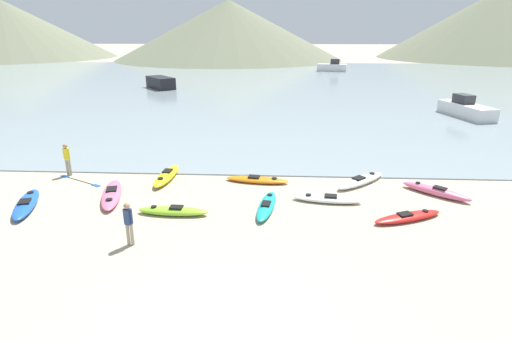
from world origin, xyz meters
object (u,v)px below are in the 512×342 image
(kayak_on_sand_1, at_px, (112,194))
(moored_boat_2, at_px, (466,109))
(kayak_on_sand_4, at_px, (257,180))
(kayak_on_sand_2, at_px, (408,217))
(kayak_on_sand_0, at_px, (361,181))
(kayak_on_sand_5, at_px, (167,176))
(person_near_waterline, at_px, (67,157))
(kayak_on_sand_8, at_px, (327,199))
(person_near_foreground, at_px, (128,221))
(kayak_on_sand_3, at_px, (26,204))
(kayak_on_sand_7, at_px, (267,206))
(kayak_on_sand_9, at_px, (436,191))
(moored_boat_1, at_px, (332,67))
(kayak_on_sand_6, at_px, (173,211))
(loose_paddle, at_px, (80,181))
(moored_boat_0, at_px, (161,83))

(kayak_on_sand_1, distance_m, moored_boat_2, 28.33)
(kayak_on_sand_4, bearing_deg, kayak_on_sand_2, -31.79)
(kayak_on_sand_0, distance_m, kayak_on_sand_5, 9.08)
(person_near_waterline, bearing_deg, kayak_on_sand_8, -11.72)
(kayak_on_sand_2, distance_m, person_near_foreground, 9.99)
(kayak_on_sand_1, xyz_separation_m, moored_boat_2, (22.13, 17.68, 0.51))
(person_near_waterline, bearing_deg, kayak_on_sand_1, -39.32)
(kayak_on_sand_5, distance_m, person_near_waterline, 4.95)
(kayak_on_sand_3, height_order, kayak_on_sand_5, kayak_on_sand_5)
(kayak_on_sand_4, bearing_deg, kayak_on_sand_1, -160.54)
(kayak_on_sand_5, distance_m, kayak_on_sand_7, 5.74)
(kayak_on_sand_4, height_order, kayak_on_sand_5, kayak_on_sand_5)
(kayak_on_sand_2, relative_size, person_near_waterline, 1.83)
(kayak_on_sand_0, bearing_deg, kayak_on_sand_9, -21.47)
(moored_boat_1, xyz_separation_m, moored_boat_2, (6.08, -37.29, -0.11))
(kayak_on_sand_3, bearing_deg, kayak_on_sand_4, 20.05)
(kayak_on_sand_3, height_order, moored_boat_2, moored_boat_2)
(kayak_on_sand_3, xyz_separation_m, person_near_waterline, (-0.14, 3.75, 0.75))
(kayak_on_sand_6, relative_size, loose_paddle, 1.09)
(kayak_on_sand_6, bearing_deg, kayak_on_sand_7, 11.03)
(kayak_on_sand_8, distance_m, moored_boat_2, 21.96)
(kayak_on_sand_1, height_order, loose_paddle, kayak_on_sand_1)
(kayak_on_sand_8, bearing_deg, moored_boat_0, 116.38)
(kayak_on_sand_4, xyz_separation_m, person_near_waterline, (-9.20, 0.44, 0.79))
(kayak_on_sand_3, xyz_separation_m, moored_boat_1, (19.07, 56.14, 0.62))
(kayak_on_sand_2, relative_size, kayak_on_sand_7, 0.99)
(kayak_on_sand_0, xyz_separation_m, kayak_on_sand_7, (-4.24, -2.98, -0.02))
(kayak_on_sand_1, relative_size, kayak_on_sand_7, 1.17)
(person_near_waterline, bearing_deg, kayak_on_sand_4, -2.73)
(kayak_on_sand_0, relative_size, kayak_on_sand_7, 0.95)
(kayak_on_sand_4, xyz_separation_m, moored_boat_1, (10.01, 52.83, 0.65))
(moored_boat_1, bearing_deg, kayak_on_sand_0, -95.66)
(kayak_on_sand_0, distance_m, kayak_on_sand_7, 5.19)
(loose_paddle, bearing_deg, moored_boat_2, 33.00)
(kayak_on_sand_2, xyz_separation_m, moored_boat_0, (-19.00, 34.15, 0.61))
(kayak_on_sand_8, bearing_deg, kayak_on_sand_1, -179.71)
(kayak_on_sand_5, bearing_deg, kayak_on_sand_7, -32.54)
(kayak_on_sand_9, distance_m, moored_boat_0, 37.95)
(kayak_on_sand_2, xyz_separation_m, loose_paddle, (-14.15, 3.30, -0.11))
(kayak_on_sand_6, relative_size, kayak_on_sand_9, 1.07)
(kayak_on_sand_1, xyz_separation_m, kayak_on_sand_6, (3.01, -1.48, -0.00))
(kayak_on_sand_1, distance_m, person_near_foreground, 4.46)
(kayak_on_sand_9, relative_size, person_near_waterline, 1.62)
(kayak_on_sand_0, bearing_deg, loose_paddle, -178.40)
(kayak_on_sand_1, distance_m, moored_boat_0, 33.45)
(kayak_on_sand_5, bearing_deg, kayak_on_sand_6, -71.53)
(moored_boat_2, relative_size, loose_paddle, 2.14)
(person_near_foreground, xyz_separation_m, moored_boat_1, (13.87, 58.80, -0.09))
(person_near_waterline, relative_size, moored_boat_0, 0.34)
(kayak_on_sand_5, height_order, loose_paddle, kayak_on_sand_5)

